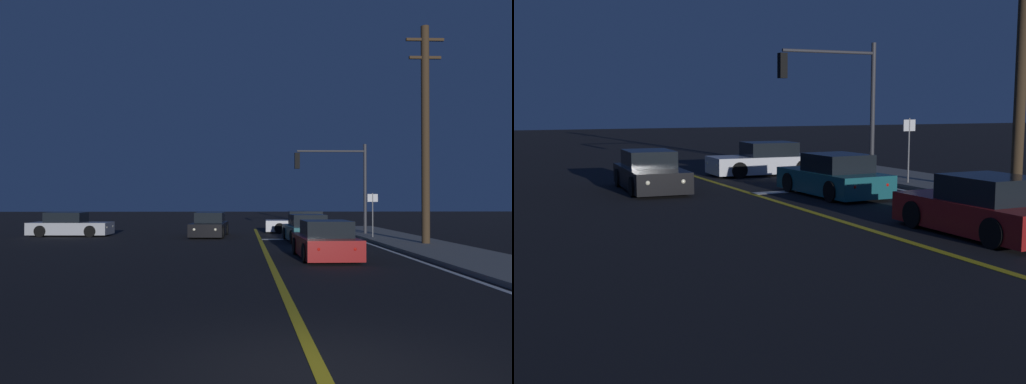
# 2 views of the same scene
# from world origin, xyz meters

# --- Properties ---
(ground_plane) EXTENTS (160.00, 160.00, 0.00)m
(ground_plane) POSITION_xyz_m (0.00, 0.00, 0.00)
(ground_plane) COLOR black
(sidewalk_right) EXTENTS (3.20, 39.30, 0.15)m
(sidewalk_right) POSITION_xyz_m (6.87, 10.92, 0.07)
(sidewalk_right) COLOR slate
(sidewalk_right) RESTS_ON ground
(lane_line_center) EXTENTS (0.20, 37.12, 0.01)m
(lane_line_center) POSITION_xyz_m (0.00, 10.92, 0.01)
(lane_line_center) COLOR gold
(lane_line_center) RESTS_ON ground
(lane_line_edge_right) EXTENTS (0.16, 37.12, 0.01)m
(lane_line_edge_right) POSITION_xyz_m (5.02, 10.92, 0.01)
(lane_line_edge_right) COLOR white
(lane_line_edge_right) RESTS_ON ground
(stop_bar) EXTENTS (5.27, 0.50, 0.01)m
(stop_bar) POSITION_xyz_m (2.63, 20.34, 0.01)
(stop_bar) COLOR white
(stop_bar) RESTS_ON ground
(car_lead_oncoming_black) EXTENTS (2.05, 4.59, 1.34)m
(car_lead_oncoming_black) POSITION_xyz_m (-2.74, 22.63, 0.58)
(car_lead_oncoming_black) COLOR black
(car_lead_oncoming_black) RESTS_ON ground
(car_far_approaching_red) EXTENTS (2.01, 4.23, 1.34)m
(car_far_approaching_red) POSITION_xyz_m (2.00, 11.83, 0.58)
(car_far_approaching_red) COLOR maroon
(car_far_approaching_red) RESTS_ON ground
(car_distant_tail_teal) EXTENTS (2.12, 4.27, 1.34)m
(car_distant_tail_teal) POSITION_xyz_m (2.25, 18.92, 0.58)
(car_distant_tail_teal) COLOR #195960
(car_distant_tail_teal) RESTS_ON ground
(car_side_waiting_white) EXTENTS (4.49, 2.12, 1.34)m
(car_side_waiting_white) POSITION_xyz_m (2.82, 25.62, 0.58)
(car_side_waiting_white) COLOR silver
(car_side_waiting_white) RESTS_ON ground
(car_mid_block_silver) EXTENTS (4.52, 2.08, 1.34)m
(car_mid_block_silver) POSITION_xyz_m (-10.69, 23.10, 0.58)
(car_mid_block_silver) COLOR #B2B5BA
(car_mid_block_silver) RESTS_ON ground
(traffic_signal_near_right) EXTENTS (4.10, 0.28, 5.22)m
(traffic_signal_near_right) POSITION_xyz_m (4.53, 22.64, 3.50)
(traffic_signal_near_right) COLOR #38383D
(traffic_signal_near_right) RESTS_ON ground
(utility_pole_right) EXTENTS (1.68, 0.35, 9.76)m
(utility_pole_right) POSITION_xyz_m (7.17, 16.15, 5.02)
(utility_pole_right) COLOR #42301E
(utility_pole_right) RESTS_ON ground
(street_sign_corner) EXTENTS (0.56, 0.12, 2.40)m
(street_sign_corner) POSITION_xyz_m (5.77, 19.84, 1.62)
(street_sign_corner) COLOR slate
(street_sign_corner) RESTS_ON ground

